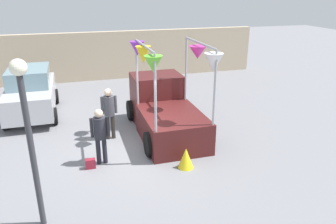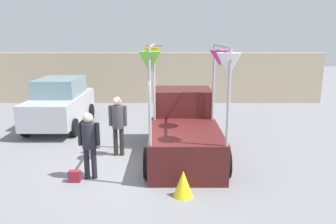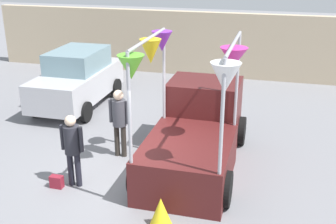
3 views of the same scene
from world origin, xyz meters
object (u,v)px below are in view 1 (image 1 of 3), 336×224
Objects in this scene: person_customer at (100,131)px; person_vendor at (109,109)px; handbag at (90,164)px; vendor_truck at (164,107)px; parked_car at (31,92)px; street_lamp at (27,122)px; folded_kite_bundle_sunflower at (186,158)px.

person_customer is 0.95× the size of person_vendor.
vendor_truck is at bearing 35.97° from handbag.
parked_car is (-4.60, 2.98, 0.06)m from vendor_truck.
street_lamp is (-1.96, -3.91, 1.31)m from person_vendor.
folded_kite_bundle_sunflower is at bearing -51.88° from parked_car.
vendor_truck is 6.94× the size of folded_kite_bundle_sunflower.
handbag is at bearing -114.07° from person_vendor.
person_vendor is (0.46, 1.61, 0.06)m from person_customer.
person_customer is 2.53m from folded_kite_bundle_sunflower.
street_lamp is at bearing -160.03° from folded_kite_bundle_sunflower.
person_customer is at bearing -64.93° from parked_car.
parked_car reaches higher than person_vendor.
vendor_truck is 2.77m from folded_kite_bundle_sunflower.
person_vendor is at bearing 74.09° from person_customer.
person_vendor is at bearing -49.51° from parked_car.
parked_car is at bearing 115.07° from person_customer.
parked_car is 7.26m from folded_kite_bundle_sunflower.
vendor_truck is 2.96m from person_customer.
vendor_truck is at bearing -32.97° from parked_car.
person_customer is 1.68m from person_vendor.
parked_car is 2.40× the size of person_customer.
street_lamp is (-1.15, -2.09, 2.24)m from handbag.
person_customer reaches higher than folded_kite_bundle_sunflower.
parked_car reaches higher than handbag.
parked_car is 4.14m from person_vendor.
handbag is 2.70m from folded_kite_bundle_sunflower.
vendor_truck is 5.81m from street_lamp.
person_vendor is 3.20m from folded_kite_bundle_sunflower.
vendor_truck is 1.93m from person_vendor.
vendor_truck is at bearing 4.85° from person_vendor.
vendor_truck is 1.15× the size of street_lamp.
parked_car is 5.25m from person_customer.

